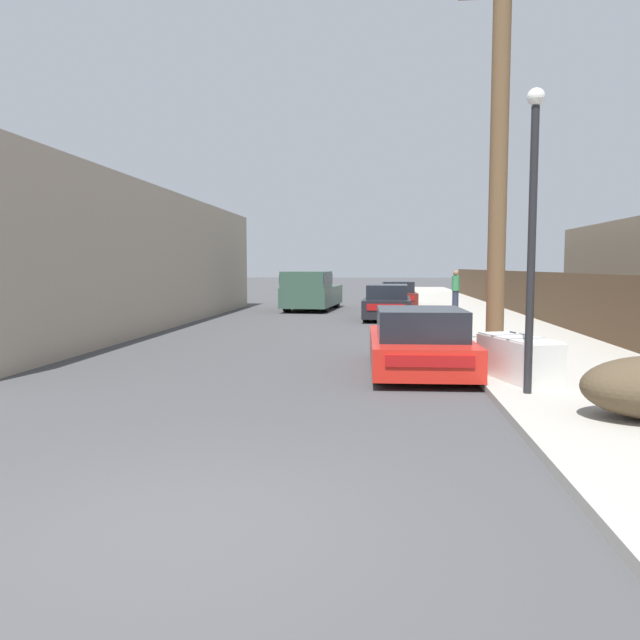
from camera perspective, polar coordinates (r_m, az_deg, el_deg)
ground_plane at (r=5.19m, az=-12.29°, el=-18.41°), size 220.00×220.00×0.00m
sidewalk_curb at (r=28.36m, az=13.26°, el=0.77°), size 4.20×63.00×0.12m
discarded_fridge at (r=11.21m, az=17.66°, el=-3.33°), size 1.18×1.93×0.75m
parked_sports_car_red at (r=12.28m, az=9.02°, el=-2.07°), size 1.97×4.37×1.25m
car_parked_mid at (r=24.25m, az=6.17°, el=1.56°), size 1.88×4.29×1.35m
car_parked_far at (r=31.14m, az=7.10°, el=2.26°), size 1.80×4.64×1.31m
pickup_truck at (r=29.03m, az=-0.83°, el=2.68°), size 2.47×5.61×1.82m
utility_pole at (r=14.11m, az=16.03°, el=14.22°), size 1.80×0.38×8.36m
street_lamp at (r=9.92m, az=18.85°, el=8.78°), size 0.26×0.26×4.53m
wooden_fence at (r=25.70m, az=18.51°, el=2.30°), size 0.08×43.78×1.74m
building_left_block at (r=23.20m, az=-21.19°, el=5.15°), size 7.00×22.25×4.55m
pedestrian at (r=28.63m, az=12.29°, el=2.76°), size 0.34×0.34×1.76m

